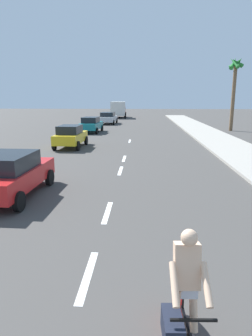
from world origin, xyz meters
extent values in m
plane|color=#423F3D|center=(0.00, 20.00, 0.00)|extent=(160.00, 160.00, 0.00)
cube|color=#9E998E|center=(7.29, 22.00, 0.07)|extent=(3.60, 80.00, 0.14)
cube|color=white|center=(0.00, 7.65, 0.00)|extent=(0.16, 1.80, 0.01)
cube|color=white|center=(0.00, 11.00, 0.00)|extent=(0.16, 1.80, 0.01)
cube|color=white|center=(0.00, 16.38, 0.00)|extent=(0.16, 1.80, 0.01)
cube|color=white|center=(0.00, 19.32, 0.00)|extent=(0.16, 1.80, 0.01)
cube|color=white|center=(0.00, 26.54, 0.00)|extent=(0.16, 1.80, 0.01)
cylinder|color=red|center=(1.64, 6.47, 0.33)|extent=(0.08, 0.66, 0.66)
cube|color=black|center=(1.66, 5.94, 0.51)|extent=(0.08, 0.95, 0.04)
cylinder|color=black|center=(1.66, 6.15, 0.75)|extent=(0.03, 0.03, 0.48)
cube|color=black|center=(1.68, 5.50, 0.88)|extent=(0.56, 0.06, 0.03)
cube|color=beige|center=(1.66, 6.02, 1.28)|extent=(0.35, 0.33, 0.63)
sphere|color=beige|center=(1.66, 5.96, 1.71)|extent=(0.22, 0.22, 0.22)
cube|color=white|center=(1.66, 6.07, 0.95)|extent=(0.33, 0.23, 0.28)
cube|color=black|center=(1.46, 5.64, 0.63)|extent=(0.26, 0.53, 0.32)
cylinder|color=beige|center=(1.78, 6.02, 0.63)|extent=(0.12, 0.32, 0.62)
cylinder|color=beige|center=(1.54, 6.01, 0.63)|extent=(0.12, 0.21, 0.63)
cylinder|color=beige|center=(1.87, 5.77, 1.18)|extent=(0.11, 0.49, 0.41)
cylinder|color=beige|center=(1.47, 5.75, 1.18)|extent=(0.11, 0.49, 0.41)
cube|color=red|center=(-3.58, 12.39, 0.69)|extent=(1.87, 4.24, 0.64)
cube|color=black|center=(-3.59, 12.18, 1.29)|extent=(1.61, 2.22, 0.56)
cylinder|color=black|center=(-4.42, 13.84, 0.32)|extent=(0.20, 0.64, 0.64)
cylinder|color=black|center=(-2.66, 13.79, 0.32)|extent=(0.20, 0.64, 0.64)
cylinder|color=black|center=(-2.74, 10.94, 0.32)|extent=(0.20, 0.64, 0.64)
cube|color=gold|center=(-4.04, 23.18, 0.69)|extent=(1.70, 3.88, 0.64)
cube|color=black|center=(-4.04, 22.99, 1.29)|extent=(1.47, 2.03, 0.56)
cylinder|color=black|center=(-4.82, 24.51, 0.32)|extent=(0.19, 0.64, 0.64)
cylinder|color=black|center=(-3.20, 24.47, 0.32)|extent=(0.19, 0.64, 0.64)
cylinder|color=black|center=(-4.88, 21.89, 0.32)|extent=(0.19, 0.64, 0.64)
cylinder|color=black|center=(-3.26, 21.86, 0.32)|extent=(0.19, 0.64, 0.64)
cube|color=#14727A|center=(-4.18, 32.56, 0.69)|extent=(1.90, 4.10, 0.64)
cube|color=black|center=(-4.19, 32.36, 1.29)|extent=(1.60, 2.16, 0.56)
cylinder|color=black|center=(-4.95, 33.97, 0.32)|extent=(0.21, 0.65, 0.64)
cylinder|color=black|center=(-3.27, 33.88, 0.32)|extent=(0.21, 0.65, 0.64)
cylinder|color=black|center=(-5.10, 31.25, 0.32)|extent=(0.21, 0.65, 0.64)
cylinder|color=black|center=(-3.42, 31.15, 0.32)|extent=(0.21, 0.65, 0.64)
cube|color=#B7BABF|center=(-3.64, 42.88, 0.69)|extent=(2.14, 4.68, 0.64)
cube|color=black|center=(-3.65, 42.65, 1.29)|extent=(1.81, 2.47, 0.56)
cylinder|color=black|center=(-4.53, 44.48, 0.32)|extent=(0.21, 0.65, 0.64)
cylinder|color=black|center=(-2.60, 44.39, 0.32)|extent=(0.21, 0.65, 0.64)
cylinder|color=black|center=(-4.68, 41.36, 0.32)|extent=(0.21, 0.65, 0.64)
cylinder|color=black|center=(-2.75, 41.27, 0.32)|extent=(0.21, 0.65, 0.64)
cube|color=maroon|center=(-3.37, 57.80, 1.20)|extent=(2.48, 2.43, 1.40)
cube|color=silver|center=(-3.26, 54.82, 1.65)|extent=(2.55, 4.24, 2.30)
cylinder|color=black|center=(-4.56, 57.63, 0.45)|extent=(0.31, 0.91, 0.90)
cylinder|color=black|center=(-2.17, 57.72, 0.45)|extent=(0.31, 0.91, 0.90)
cylinder|color=black|center=(-4.42, 53.73, 0.45)|extent=(0.31, 0.91, 0.90)
cylinder|color=black|center=(-2.02, 53.82, 0.45)|extent=(0.31, 0.91, 0.90)
cylinder|color=brown|center=(10.49, 34.99, 3.54)|extent=(0.37, 0.37, 7.08)
cone|color=#1E6B28|center=(10.74, 35.00, 6.93)|extent=(0.50, 1.92, 1.09)
cone|color=#1E6B28|center=(10.54, 35.23, 6.93)|extent=(1.43, 0.70, 1.26)
cone|color=#1E6B28|center=(10.29, 35.14, 6.93)|extent=(1.30, 1.63, 1.62)
cone|color=#1E6B28|center=(10.29, 34.84, 6.93)|extent=(1.08, 1.33, 1.42)
cone|color=#1E6B28|center=(10.55, 34.75, 6.93)|extent=(1.44, 0.76, 1.07)
camera|label=1|loc=(1.05, 2.46, 3.44)|focal=31.73mm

